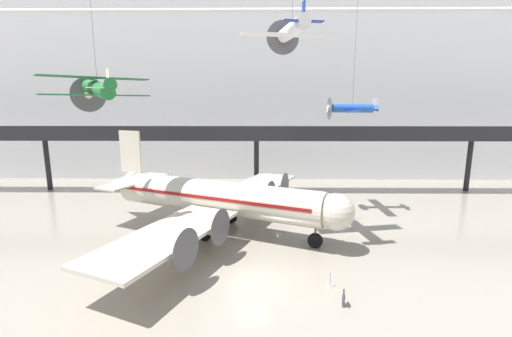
# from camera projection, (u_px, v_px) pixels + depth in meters

# --- Properties ---
(ground_plane) EXTENTS (260.00, 260.00, 0.00)m
(ground_plane) POSITION_uv_depth(u_px,v_px,m) (252.00, 282.00, 24.12)
(ground_plane) COLOR gray
(hangar_back_wall) EXTENTS (140.00, 3.00, 28.41)m
(hangar_back_wall) POSITION_uv_depth(u_px,v_px,m) (257.00, 92.00, 55.84)
(hangar_back_wall) COLOR silver
(hangar_back_wall) RESTS_ON ground
(mezzanine_walkway) EXTENTS (110.00, 3.20, 9.44)m
(mezzanine_walkway) POSITION_uv_depth(u_px,v_px,m) (256.00, 137.00, 47.33)
(mezzanine_walkway) COLOR black
(mezzanine_walkway) RESTS_ON ground
(ceiling_truss_beam) EXTENTS (120.00, 0.60, 0.60)m
(ceiling_truss_beam) POSITION_uv_depth(u_px,v_px,m) (256.00, 11.00, 41.85)
(ceiling_truss_beam) COLOR silver
(airliner_silver_main) EXTENTS (25.56, 29.99, 9.57)m
(airliner_silver_main) POSITION_uv_depth(u_px,v_px,m) (215.00, 197.00, 33.28)
(airliner_silver_main) COLOR beige
(airliner_silver_main) RESTS_ON ground
(suspended_plane_white_twin) EXTENTS (8.77, 7.23, 6.41)m
(suspended_plane_white_twin) POSITION_uv_depth(u_px,v_px,m) (292.00, 30.00, 28.58)
(suspended_plane_white_twin) COLOR silver
(suspended_plane_blue_trainer) EXTENTS (5.64, 6.94, 12.39)m
(suspended_plane_blue_trainer) POSITION_uv_depth(u_px,v_px,m) (352.00, 108.00, 38.06)
(suspended_plane_blue_trainer) COLOR #1E4CAD
(suspended_plane_green_biplane) EXTENTS (7.72, 7.39, 11.46)m
(suspended_plane_green_biplane) POSITION_uv_depth(u_px,v_px,m) (98.00, 89.00, 29.00)
(suspended_plane_green_biplane) COLOR #1E6B33
(stanchion_barrier) EXTENTS (0.36, 0.36, 1.08)m
(stanchion_barrier) POSITION_uv_depth(u_px,v_px,m) (330.00, 282.00, 23.50)
(stanchion_barrier) COLOR #B2B5BA
(stanchion_barrier) RESTS_ON ground
(info_sign_pedestal) EXTENTS (0.23, 0.77, 1.24)m
(info_sign_pedestal) POSITION_uv_depth(u_px,v_px,m) (343.00, 299.00, 21.24)
(info_sign_pedestal) COLOR #4C4C51
(info_sign_pedestal) RESTS_ON ground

